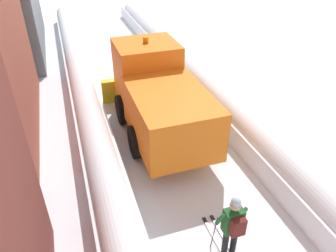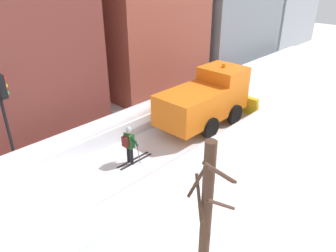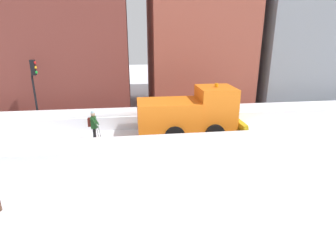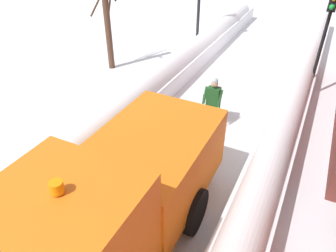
{
  "view_description": "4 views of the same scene",
  "coord_description": "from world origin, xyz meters",
  "px_view_note": "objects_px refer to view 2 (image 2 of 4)",
  "views": [
    {
      "loc": [
        -2.96,
        1.91,
        6.6
      ],
      "look_at": [
        -0.28,
        9.84,
        1.17
      ],
      "focal_mm": 34.31,
      "sensor_mm": 36.0,
      "label": 1
    },
    {
      "loc": [
        9.28,
        -1.67,
        7.84
      ],
      "look_at": [
        0.08,
        8.08,
        1.12
      ],
      "focal_mm": 34.47,
      "sensor_mm": 36.0,
      "label": 2
    },
    {
      "loc": [
        14.4,
        8.05,
        5.7
      ],
      "look_at": [
        0.63,
        9.88,
        1.01
      ],
      "focal_mm": 29.21,
      "sensor_mm": 36.0,
      "label": 3
    },
    {
      "loc": [
        -2.95,
        14.84,
        6.17
      ],
      "look_at": [
        0.5,
        7.97,
        1.0
      ],
      "focal_mm": 34.01,
      "sensor_mm": 36.0,
      "label": 4
    }
  ],
  "objects_px": {
    "traffic_light_pole": "(6,108)",
    "bare_tree_near": "(206,217)",
    "plow_truck": "(207,99)",
    "skier": "(129,144)"
  },
  "relations": [
    {
      "from": "traffic_light_pole",
      "to": "bare_tree_near",
      "type": "height_order",
      "value": "bare_tree_near"
    },
    {
      "from": "plow_truck",
      "to": "traffic_light_pole",
      "type": "bearing_deg",
      "value": -106.91
    },
    {
      "from": "plow_truck",
      "to": "traffic_light_pole",
      "type": "distance_m",
      "value": 9.58
    },
    {
      "from": "traffic_light_pole",
      "to": "bare_tree_near",
      "type": "relative_size",
      "value": 0.95
    },
    {
      "from": "plow_truck",
      "to": "bare_tree_near",
      "type": "relative_size",
      "value": 1.34
    },
    {
      "from": "plow_truck",
      "to": "traffic_light_pole",
      "type": "relative_size",
      "value": 1.4
    },
    {
      "from": "skier",
      "to": "plow_truck",
      "type": "bearing_deg",
      "value": 90.09
    },
    {
      "from": "skier",
      "to": "traffic_light_pole",
      "type": "bearing_deg",
      "value": -127.28
    },
    {
      "from": "plow_truck",
      "to": "bare_tree_near",
      "type": "height_order",
      "value": "bare_tree_near"
    },
    {
      "from": "bare_tree_near",
      "to": "traffic_light_pole",
      "type": "bearing_deg",
      "value": -173.02
    }
  ]
}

